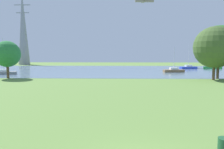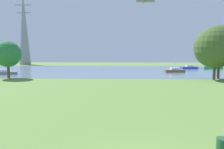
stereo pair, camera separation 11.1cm
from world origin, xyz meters
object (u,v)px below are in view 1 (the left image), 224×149
(sailboat_gray, at_px, (4,72))
(tree_west_far, at_px, (7,54))
(tree_east_near, at_px, (215,47))
(sailboat_brown, at_px, (174,70))
(tree_mid_shore, at_px, (219,46))
(electricity_pylon, at_px, (23,28))
(light_aircraft, at_px, (144,0))
(sailboat_green, at_px, (213,67))
(sailboat_blue, at_px, (188,67))

(sailboat_gray, relative_size, tree_west_far, 1.15)
(sailboat_gray, bearing_deg, tree_east_near, -11.89)
(sailboat_gray, relative_size, tree_east_near, 0.87)
(sailboat_brown, height_order, tree_mid_shore, tree_mid_shore)
(sailboat_brown, height_order, sailboat_gray, sailboat_gray)
(tree_east_near, bearing_deg, electricity_pylon, 137.10)
(light_aircraft, bearing_deg, tree_mid_shore, -77.79)
(sailboat_gray, xyz_separation_m, tree_east_near, (39.37, -8.29, 4.87))
(sailboat_brown, bearing_deg, sailboat_green, 41.08)
(tree_west_far, bearing_deg, sailboat_green, 29.09)
(sailboat_brown, bearing_deg, tree_west_far, -157.39)
(tree_west_far, relative_size, tree_mid_shore, 0.72)
(tree_mid_shore, distance_m, light_aircraft, 43.10)
(sailboat_green, bearing_deg, sailboat_brown, -138.92)
(sailboat_brown, xyz_separation_m, sailboat_gray, (-36.72, -6.78, 0.02))
(tree_east_near, height_order, light_aircraft, light_aircraft)
(sailboat_brown, xyz_separation_m, light_aircraft, (-4.18, 25.56, 22.21))
(sailboat_blue, relative_size, tree_east_near, 0.81)
(light_aircraft, bearing_deg, sailboat_green, -35.20)
(tree_mid_shore, bearing_deg, tree_east_near, -128.21)
(sailboat_green, bearing_deg, tree_west_far, -150.91)
(sailboat_green, xyz_separation_m, sailboat_gray, (-51.06, -19.28, 0.03))
(sailboat_brown, bearing_deg, light_aircraft, 99.29)
(tree_mid_shore, bearing_deg, sailboat_brown, 107.72)
(sailboat_brown, xyz_separation_m, tree_mid_shore, (4.19, -13.11, 5.14))
(electricity_pylon, bearing_deg, sailboat_blue, -21.65)
(sailboat_blue, bearing_deg, tree_east_near, -99.49)
(sailboat_blue, distance_m, sailboat_brown, 13.60)
(tree_east_near, relative_size, light_aircraft, 1.03)
(tree_east_near, bearing_deg, sailboat_blue, 80.51)
(tree_west_far, bearing_deg, sailboat_gray, 123.07)
(tree_east_near, bearing_deg, light_aircraft, 99.54)
(sailboat_green, height_order, light_aircraft, light_aircraft)
(sailboat_green, relative_size, electricity_pylon, 0.18)
(sailboat_green, bearing_deg, tree_mid_shore, -111.61)
(sailboat_green, bearing_deg, sailboat_gray, -159.31)
(sailboat_blue, height_order, sailboat_green, sailboat_blue)
(sailboat_green, xyz_separation_m, electricity_pylon, (-65.12, 22.08, 14.21))
(sailboat_blue, xyz_separation_m, electricity_pylon, (-57.89, 22.98, 14.19))
(sailboat_brown, xyz_separation_m, tree_west_far, (-32.36, -13.48, 3.79))
(sailboat_gray, distance_m, tree_west_far, 8.84)
(sailboat_brown, relative_size, tree_west_far, 0.88)
(sailboat_gray, bearing_deg, tree_west_far, -56.93)
(sailboat_green, relative_size, sailboat_gray, 0.68)
(electricity_pylon, bearing_deg, tree_mid_shore, -40.94)
(tree_mid_shore, relative_size, electricity_pylon, 0.31)
(sailboat_gray, bearing_deg, light_aircraft, 44.83)
(tree_mid_shore, xyz_separation_m, electricity_pylon, (-54.98, 47.69, 9.06))
(tree_west_far, relative_size, tree_east_near, 0.75)
(sailboat_brown, xyz_separation_m, sailboat_green, (14.34, 12.50, -0.01))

